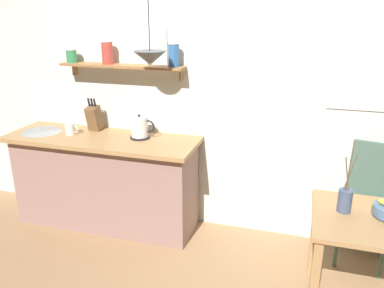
{
  "coord_description": "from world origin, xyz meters",
  "views": [
    {
      "loc": [
        0.81,
        -2.79,
        2.06
      ],
      "look_at": [
        -0.1,
        0.25,
        0.95
      ],
      "focal_mm": 36.64,
      "sensor_mm": 36.0,
      "label": 1
    }
  ],
  "objects_px": {
    "dining_table": "(379,236)",
    "knife_block": "(94,118)",
    "twig_vase": "(345,200)",
    "pendant_lamp": "(150,58)",
    "coffee_mug_by_sink": "(71,129)",
    "electric_kettle": "(140,128)",
    "dining_chair_far": "(368,199)"
  },
  "relations": [
    {
      "from": "dining_table",
      "to": "knife_block",
      "type": "distance_m",
      "value": 2.66
    },
    {
      "from": "twig_vase",
      "to": "dining_table",
      "type": "bearing_deg",
      "value": -11.82
    },
    {
      "from": "knife_block",
      "to": "pendant_lamp",
      "type": "height_order",
      "value": "pendant_lamp"
    },
    {
      "from": "knife_block",
      "to": "dining_table",
      "type": "bearing_deg",
      "value": -15.55
    },
    {
      "from": "dining_table",
      "to": "pendant_lamp",
      "type": "xyz_separation_m",
      "value": [
        -1.83,
        0.51,
        1.06
      ]
    },
    {
      "from": "dining_table",
      "to": "coffee_mug_by_sink",
      "type": "height_order",
      "value": "coffee_mug_by_sink"
    },
    {
      "from": "twig_vase",
      "to": "electric_kettle",
      "type": "distance_m",
      "value": 1.86
    },
    {
      "from": "dining_chair_far",
      "to": "twig_vase",
      "type": "height_order",
      "value": "twig_vase"
    },
    {
      "from": "dining_chair_far",
      "to": "pendant_lamp",
      "type": "distance_m",
      "value": 2.15
    },
    {
      "from": "twig_vase",
      "to": "knife_block",
      "type": "bearing_deg",
      "value": 164.06
    },
    {
      "from": "coffee_mug_by_sink",
      "to": "pendant_lamp",
      "type": "distance_m",
      "value": 1.1
    },
    {
      "from": "dining_table",
      "to": "pendant_lamp",
      "type": "bearing_deg",
      "value": 164.45
    },
    {
      "from": "electric_kettle",
      "to": "knife_block",
      "type": "xyz_separation_m",
      "value": [
        -0.52,
        0.09,
        0.03
      ]
    },
    {
      "from": "knife_block",
      "to": "twig_vase",
      "type": "bearing_deg",
      "value": -15.94
    },
    {
      "from": "dining_chair_far",
      "to": "knife_block",
      "type": "bearing_deg",
      "value": 179.09
    },
    {
      "from": "electric_kettle",
      "to": "coffee_mug_by_sink",
      "type": "height_order",
      "value": "electric_kettle"
    },
    {
      "from": "electric_kettle",
      "to": "twig_vase",
      "type": "bearing_deg",
      "value": -17.69
    },
    {
      "from": "knife_block",
      "to": "coffee_mug_by_sink",
      "type": "xyz_separation_m",
      "value": [
        -0.16,
        -0.17,
        -0.08
      ]
    },
    {
      "from": "dining_table",
      "to": "pendant_lamp",
      "type": "height_order",
      "value": "pendant_lamp"
    },
    {
      "from": "electric_kettle",
      "to": "coffee_mug_by_sink",
      "type": "bearing_deg",
      "value": -172.95
    },
    {
      "from": "dining_table",
      "to": "twig_vase",
      "type": "distance_m",
      "value": 0.33
    },
    {
      "from": "twig_vase",
      "to": "electric_kettle",
      "type": "bearing_deg",
      "value": 162.31
    },
    {
      "from": "dining_table",
      "to": "twig_vase",
      "type": "height_order",
      "value": "twig_vase"
    },
    {
      "from": "knife_block",
      "to": "pendant_lamp",
      "type": "distance_m",
      "value": 0.94
    },
    {
      "from": "dining_chair_far",
      "to": "pendant_lamp",
      "type": "bearing_deg",
      "value": -175.29
    },
    {
      "from": "coffee_mug_by_sink",
      "to": "dining_table",
      "type": "bearing_deg",
      "value": -11.14
    },
    {
      "from": "twig_vase",
      "to": "electric_kettle",
      "type": "relative_size",
      "value": 1.96
    },
    {
      "from": "coffee_mug_by_sink",
      "to": "knife_block",
      "type": "bearing_deg",
      "value": 47.77
    },
    {
      "from": "coffee_mug_by_sink",
      "to": "pendant_lamp",
      "type": "bearing_deg",
      "value": -1.18
    },
    {
      "from": "dining_table",
      "to": "twig_vase",
      "type": "bearing_deg",
      "value": 168.18
    },
    {
      "from": "dining_table",
      "to": "knife_block",
      "type": "relative_size",
      "value": 2.72
    },
    {
      "from": "knife_block",
      "to": "coffee_mug_by_sink",
      "type": "height_order",
      "value": "knife_block"
    }
  ]
}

